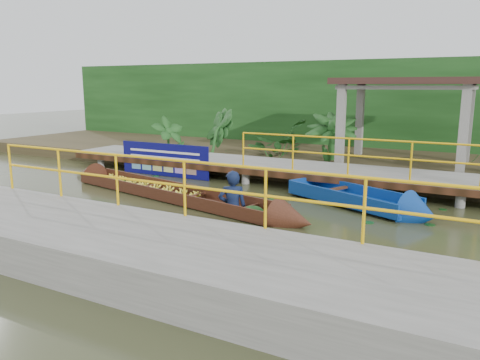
% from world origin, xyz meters
% --- Properties ---
extents(ground, '(80.00, 80.00, 0.00)m').
position_xyz_m(ground, '(0.00, 0.00, 0.00)').
color(ground, '#32351A').
rests_on(ground, ground).
extents(land_strip, '(30.00, 8.00, 0.45)m').
position_xyz_m(land_strip, '(0.00, 7.50, 0.23)').
color(land_strip, '#372E1B').
rests_on(land_strip, ground).
extents(far_dock, '(16.00, 2.06, 1.66)m').
position_xyz_m(far_dock, '(0.02, 3.43, 0.48)').
color(far_dock, slate).
rests_on(far_dock, ground).
extents(near_dock, '(18.00, 2.40, 1.73)m').
position_xyz_m(near_dock, '(1.00, -4.20, 0.30)').
color(near_dock, slate).
rests_on(near_dock, ground).
extents(pavilion, '(4.40, 3.00, 3.00)m').
position_xyz_m(pavilion, '(3.00, 6.30, 2.82)').
color(pavilion, slate).
rests_on(pavilion, ground).
extents(foliage_backdrop, '(30.00, 0.80, 4.00)m').
position_xyz_m(foliage_backdrop, '(0.00, 10.00, 2.00)').
color(foliage_backdrop, '#163B13').
rests_on(foliage_backdrop, ground).
extents(vendor_boat, '(8.87, 2.69, 2.24)m').
position_xyz_m(vendor_boat, '(-1.50, 0.00, 0.30)').
color(vendor_boat, '#371A0F').
rests_on(vendor_boat, ground).
extents(moored_blue_boat, '(4.09, 2.56, 0.96)m').
position_xyz_m(moored_blue_boat, '(3.44, 1.28, 0.17)').
color(moored_blue_boat, navy).
rests_on(moored_blue_boat, ground).
extents(blue_banner, '(3.47, 0.04, 1.08)m').
position_xyz_m(blue_banner, '(-3.93, 2.48, 0.56)').
color(blue_banner, '#0B0B5A').
rests_on(blue_banner, ground).
extents(tropical_plants, '(14.29, 1.29, 1.62)m').
position_xyz_m(tropical_plants, '(0.43, 5.30, 1.26)').
color(tropical_plants, '#163B13').
rests_on(tropical_plants, ground).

